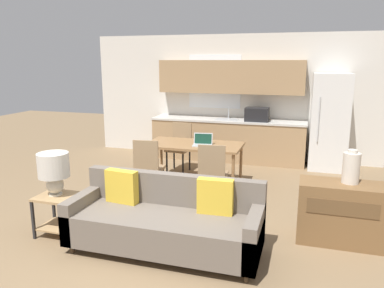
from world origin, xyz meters
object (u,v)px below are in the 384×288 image
object	(u,v)px
table_lamp	(54,169)
vase	(351,168)
side_table	(56,208)
dining_chair_far_left	(180,145)
couch	(166,221)
laptop	(203,142)
dining_chair_near_right	(213,171)
dining_table	(194,147)
refrigerator	(329,122)
dining_chair_near_left	(148,165)
credenza	(340,213)

from	to	relation	value
table_lamp	vase	world-z (taller)	vase
side_table	dining_chair_far_left	size ratio (longest dim) A/B	0.54
couch	laptop	xyz separation A→B (m)	(-0.19, 2.24, 0.44)
dining_chair_near_right	laptop	bearing A→B (deg)	-69.40
dining_chair_far_left	dining_table	bearing A→B (deg)	-50.67
dining_table	laptop	xyz separation A→B (m)	(0.17, -0.07, 0.11)
dining_chair_near_right	refrigerator	bearing A→B (deg)	-129.31
refrigerator	dining_chair_near_left	distance (m)	3.81
vase	side_table	bearing A→B (deg)	-165.95
side_table	laptop	bearing A→B (deg)	61.28
side_table	dining_chair_near_left	size ratio (longest dim) A/B	0.54
refrigerator	dining_chair_near_left	world-z (taller)	refrigerator
dining_chair_far_left	dining_chair_near_left	distance (m)	1.54
side_table	dining_chair_near_left	world-z (taller)	dining_chair_near_left
table_lamp	refrigerator	bearing A→B (deg)	50.75
dining_table	dining_chair_near_left	size ratio (longest dim) A/B	1.73
dining_table	side_table	xyz separation A→B (m)	(-1.08, -2.35, -0.33)
refrigerator	dining_table	world-z (taller)	refrigerator
refrigerator	side_table	world-z (taller)	refrigerator
table_lamp	laptop	distance (m)	2.59
dining_table	table_lamp	xyz separation A→B (m)	(-1.09, -2.34, 0.17)
dining_chair_near_right	vase	bearing A→B (deg)	154.03
couch	table_lamp	xyz separation A→B (m)	(-1.45, -0.02, 0.50)
vase	dining_chair_near_right	world-z (taller)	vase
dining_table	side_table	size ratio (longest dim) A/B	3.19
laptop	credenza	bearing A→B (deg)	-42.94
couch	laptop	size ratio (longest dim) A/B	6.18
credenza	dining_chair_far_left	distance (m)	3.62
dining_chair_far_left	laptop	bearing A→B (deg)	-45.24
refrigerator	dining_chair_near_right	world-z (taller)	refrigerator
credenza	dining_chair_near_right	bearing A→B (deg)	157.17
dining_chair_far_left	dining_chair_near_left	bearing A→B (deg)	-85.25
table_lamp	couch	bearing A→B (deg)	0.89
refrigerator	table_lamp	xyz separation A→B (m)	(-3.35, -4.10, -0.11)
refrigerator	vase	size ratio (longest dim) A/B	4.77
dining_table	credenza	size ratio (longest dim) A/B	1.70
couch	dining_chair_far_left	xyz separation A→B (m)	(-0.88, 3.06, 0.18)
dining_chair_near_left	side_table	bearing A→B (deg)	64.11
table_lamp	laptop	world-z (taller)	table_lamp
refrigerator	laptop	xyz separation A→B (m)	(-2.10, -1.84, -0.17)
refrigerator	couch	size ratio (longest dim) A/B	0.87
refrigerator	dining_chair_near_left	xyz separation A→B (m)	(-2.78, -2.56, -0.43)
couch	table_lamp	size ratio (longest dim) A/B	4.09
dining_chair_near_left	laptop	size ratio (longest dim) A/B	2.69
dining_table	vase	size ratio (longest dim) A/B	4.11
side_table	refrigerator	bearing A→B (deg)	50.92
dining_table	credenza	bearing A→B (deg)	-34.17
dining_chair_far_left	laptop	world-z (taller)	dining_chair_far_left
credenza	dining_chair_far_left	bearing A→B (deg)	140.60
dining_chair_far_left	side_table	bearing A→B (deg)	-95.58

